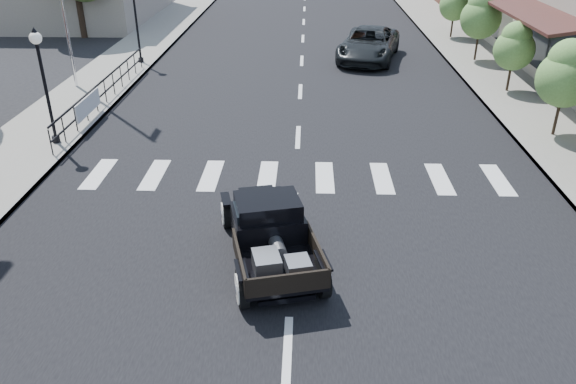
{
  "coord_description": "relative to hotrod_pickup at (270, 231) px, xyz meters",
  "views": [
    {
      "loc": [
        0.26,
        -10.17,
        6.86
      ],
      "look_at": [
        -0.13,
        1.17,
        1.0
      ],
      "focal_mm": 35.0,
      "sensor_mm": 36.0,
      "label": 1
    }
  ],
  "objects": [
    {
      "name": "second_car",
      "position": [
        3.7,
        17.42,
        0.04
      ],
      "size": [
        3.73,
        5.86,
        1.51
      ],
      "primitive_type": "imported",
      "rotation": [
        0.0,
        0.0,
        -0.24
      ],
      "color": "black",
      "rests_on": "ground"
    },
    {
      "name": "small_tree_c",
      "position": [
        8.77,
        12.1,
        0.74
      ],
      "size": [
        1.56,
        1.56,
        2.61
      ],
      "primitive_type": null,
      "color": "#55833C",
      "rests_on": "sidewalk_right"
    },
    {
      "name": "railing",
      "position": [
        -6.83,
        10.08,
        -0.06
      ],
      "size": [
        0.08,
        10.0,
        1.0
      ],
      "primitive_type": null,
      "color": "black",
      "rests_on": "sidewalk_left"
    },
    {
      "name": "hotrod_pickup",
      "position": [
        0.0,
        0.0,
        0.0
      ],
      "size": [
        2.84,
        4.43,
        1.42
      ],
      "primitive_type": null,
      "rotation": [
        0.0,
        0.0,
        0.24
      ],
      "color": "black",
      "rests_on": "ground"
    },
    {
      "name": "banner",
      "position": [
        -6.75,
        8.08,
        -0.26
      ],
      "size": [
        0.04,
        2.2,
        0.6
      ],
      "primitive_type": null,
      "color": "silver",
      "rests_on": "sidewalk_left"
    },
    {
      "name": "small_tree_e",
      "position": [
        8.77,
        22.21,
        0.81
      ],
      "size": [
        1.65,
        1.65,
        2.74
      ],
      "primitive_type": null,
      "color": "#55833C",
      "rests_on": "sidewalk_right"
    },
    {
      "name": "sidewalk_left",
      "position": [
        -8.03,
        15.08,
        -0.63
      ],
      "size": [
        3.0,
        80.0,
        0.15
      ],
      "primitive_type": "cube",
      "color": "gray",
      "rests_on": "ground"
    },
    {
      "name": "small_tree_b",
      "position": [
        8.77,
        7.29,
        0.92
      ],
      "size": [
        1.78,
        1.78,
        2.96
      ],
      "primitive_type": null,
      "color": "#55833C",
      "rests_on": "sidewalk_right"
    },
    {
      "name": "small_tree_d",
      "position": [
        8.77,
        17.05,
        0.99
      ],
      "size": [
        1.86,
        1.86,
        3.11
      ],
      "primitive_type": null,
      "color": "#55833C",
      "rests_on": "sidewalk_right"
    },
    {
      "name": "ground",
      "position": [
        0.47,
        0.08,
        -0.71
      ],
      "size": [
        120.0,
        120.0,
        0.0
      ],
      "primitive_type": "plane",
      "color": "black",
      "rests_on": "ground"
    },
    {
      "name": "road_markings",
      "position": [
        0.47,
        10.08,
        -0.71
      ],
      "size": [
        12.0,
        60.0,
        0.06
      ],
      "primitive_type": null,
      "color": "silver",
      "rests_on": "ground"
    },
    {
      "name": "road",
      "position": [
        0.47,
        15.08,
        -0.7
      ],
      "size": [
        14.0,
        80.0,
        0.02
      ],
      "primitive_type": "cube",
      "color": "black",
      "rests_on": "ground"
    },
    {
      "name": "lamp_post_b",
      "position": [
        -7.13,
        6.08,
        1.21
      ],
      "size": [
        0.36,
        0.36,
        3.53
      ],
      "primitive_type": null,
      "color": "black",
      "rests_on": "sidewalk_left"
    },
    {
      "name": "lamp_post_c",
      "position": [
        -7.13,
        16.08,
        1.21
      ],
      "size": [
        0.36,
        0.36,
        3.53
      ],
      "primitive_type": null,
      "color": "black",
      "rests_on": "sidewalk_left"
    },
    {
      "name": "sidewalk_right",
      "position": [
        8.97,
        15.08,
        -0.63
      ],
      "size": [
        3.0,
        80.0,
        0.15
      ],
      "primitive_type": "cube",
      "color": "gray",
      "rests_on": "ground"
    }
  ]
}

